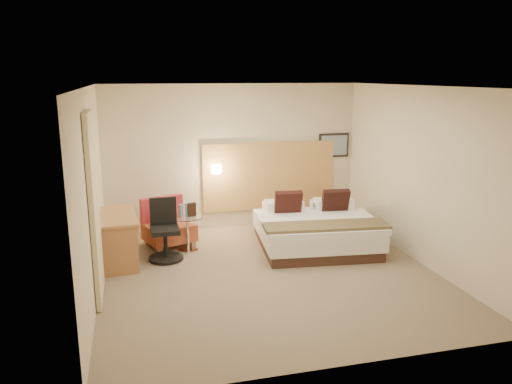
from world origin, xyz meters
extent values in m
cube|color=#7D6B54|center=(0.00, 0.00, -0.01)|extent=(4.80, 5.00, 0.02)
cube|color=white|center=(0.00, 0.00, 2.71)|extent=(4.80, 5.00, 0.02)
cube|color=beige|center=(0.00, 2.51, 1.35)|extent=(4.80, 0.02, 2.70)
cube|color=beige|center=(0.00, -2.51, 1.35)|extent=(4.80, 0.02, 2.70)
cube|color=beige|center=(-2.41, 0.00, 1.35)|extent=(0.02, 5.00, 2.70)
cube|color=beige|center=(2.41, 0.00, 1.35)|extent=(0.02, 5.00, 2.70)
cube|color=#BD8949|center=(0.70, 2.47, 0.95)|extent=(2.60, 0.04, 1.30)
cube|color=black|center=(2.02, 2.48, 1.50)|extent=(0.62, 0.03, 0.47)
cube|color=slate|center=(2.02, 2.46, 1.50)|extent=(0.54, 0.01, 0.39)
cylinder|color=white|center=(-0.35, 2.42, 1.15)|extent=(0.02, 0.12, 0.02)
cube|color=#F8E7C2|center=(-0.35, 2.36, 1.15)|extent=(0.15, 0.15, 0.15)
cube|color=beige|center=(-2.36, -0.25, 1.22)|extent=(0.06, 0.90, 2.42)
cylinder|color=#789FBA|center=(-1.13, 1.32, 0.68)|extent=(0.07, 0.07, 0.21)
cylinder|color=#9AC8EF|center=(-1.03, 1.38, 0.68)|extent=(0.07, 0.07, 0.21)
cube|color=#311C14|center=(-0.95, 1.31, 0.69)|extent=(0.14, 0.07, 0.23)
cube|color=#3A231D|center=(1.08, 0.95, 0.08)|extent=(1.98, 1.98, 0.17)
cube|color=white|center=(1.08, 0.95, 0.31)|extent=(2.04, 2.04, 0.28)
cube|color=white|center=(1.05, 0.69, 0.49)|extent=(2.05, 1.53, 0.09)
cube|color=white|center=(0.71, 1.68, 0.53)|extent=(0.68, 0.42, 0.17)
cube|color=silver|center=(1.59, 1.59, 0.53)|extent=(0.68, 0.42, 0.17)
cube|color=white|center=(0.68, 1.44, 0.62)|extent=(0.68, 0.42, 0.17)
cube|color=white|center=(1.57, 1.34, 0.62)|extent=(0.68, 0.42, 0.17)
cube|color=black|center=(0.69, 1.25, 0.70)|extent=(0.49, 0.30, 0.48)
cube|color=black|center=(1.52, 1.16, 0.70)|extent=(0.49, 0.30, 0.48)
cube|color=#A97022|center=(1.01, 0.32, 0.56)|extent=(2.00, 0.71, 0.05)
cube|color=tan|center=(-1.51, 1.26, 0.05)|extent=(0.10, 0.10, 0.10)
cube|color=tan|center=(-0.93, 1.47, 0.05)|extent=(0.10, 0.10, 0.10)
cube|color=tan|center=(-1.69, 1.76, 0.05)|extent=(0.10, 0.10, 0.10)
cube|color=#9C8749|center=(-1.12, 1.97, 0.05)|extent=(0.10, 0.10, 0.10)
cube|color=#A84B2D|center=(-1.31, 1.61, 0.24)|extent=(0.94, 0.89, 0.29)
cube|color=#B12F37|center=(-1.41, 1.87, 0.59)|extent=(0.76, 0.37, 0.43)
cube|color=black|center=(-1.37, 1.78, 0.52)|extent=(0.40, 0.29, 0.37)
cylinder|color=silver|center=(-1.03, 1.30, 0.01)|extent=(0.40, 0.40, 0.02)
cylinder|color=white|center=(-1.03, 1.30, 0.29)|extent=(0.05, 0.05, 0.54)
cylinder|color=silver|center=(-1.03, 1.30, 0.57)|extent=(0.58, 0.58, 0.01)
cube|color=#AB7843|center=(-2.14, 1.03, 0.75)|extent=(0.64, 1.26, 0.04)
cube|color=#A46A40|center=(-2.10, 0.46, 0.36)|extent=(0.51, 0.07, 0.72)
cube|color=tan|center=(-2.18, 1.60, 0.36)|extent=(0.51, 0.07, 0.72)
cube|color=#CF7D51|center=(-2.09, 1.03, 0.66)|extent=(0.53, 1.17, 0.10)
cylinder|color=black|center=(-1.43, 0.93, 0.03)|extent=(0.55, 0.55, 0.04)
cylinder|color=black|center=(-1.43, 0.93, 0.26)|extent=(0.06, 0.06, 0.42)
cube|color=black|center=(-1.43, 0.93, 0.49)|extent=(0.44, 0.44, 0.07)
cube|color=black|center=(-1.43, 1.13, 0.75)|extent=(0.42, 0.06, 0.44)
camera|label=1|loc=(-1.88, -6.62, 2.86)|focal=35.00mm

